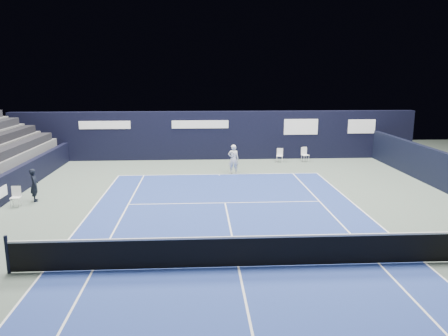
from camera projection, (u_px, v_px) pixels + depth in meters
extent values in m
plane|color=#4E5D54|center=(233.00, 241.00, 14.44)|extent=(48.00, 48.00, 0.00)
cube|color=navy|center=(238.00, 267.00, 12.48)|extent=(10.97, 23.77, 0.01)
cube|color=white|center=(280.00, 156.00, 27.37)|extent=(0.46, 0.45, 0.04)
cube|color=white|center=(280.00, 152.00, 27.49)|extent=(0.38, 0.12, 0.46)
cylinder|color=white|center=(282.00, 159.00, 27.54)|extent=(0.02, 0.02, 0.40)
cylinder|color=white|center=(277.00, 159.00, 27.59)|extent=(0.02, 0.02, 0.40)
cylinder|color=white|center=(282.00, 160.00, 27.24)|extent=(0.02, 0.02, 0.40)
cylinder|color=white|center=(277.00, 159.00, 27.30)|extent=(0.02, 0.02, 0.40)
cube|color=white|center=(280.00, 151.00, 27.49)|extent=(0.32, 0.14, 0.29)
cube|color=white|center=(305.00, 155.00, 27.53)|extent=(0.49, 0.48, 0.04)
cube|color=white|center=(304.00, 151.00, 27.65)|extent=(0.40, 0.14, 0.48)
cylinder|color=white|center=(306.00, 158.00, 27.78)|extent=(0.02, 0.02, 0.42)
cylinder|color=white|center=(301.00, 158.00, 27.67)|extent=(0.02, 0.02, 0.42)
cylinder|color=white|center=(309.00, 159.00, 27.48)|extent=(0.02, 0.02, 0.42)
cylinder|color=white|center=(304.00, 159.00, 27.37)|extent=(0.02, 0.02, 0.42)
cube|color=white|center=(15.00, 198.00, 18.12)|extent=(0.40, 0.38, 0.04)
cube|color=white|center=(16.00, 191.00, 18.24)|extent=(0.38, 0.05, 0.45)
cylinder|color=white|center=(21.00, 201.00, 18.33)|extent=(0.02, 0.02, 0.39)
cylinder|color=white|center=(13.00, 201.00, 18.29)|extent=(0.02, 0.02, 0.39)
cylinder|color=white|center=(19.00, 203.00, 18.04)|extent=(0.02, 0.02, 0.39)
cylinder|color=white|center=(11.00, 203.00, 18.00)|extent=(0.02, 0.02, 0.39)
imported|color=black|center=(34.00, 185.00, 18.86)|extent=(0.51, 0.62, 1.44)
cube|color=white|center=(219.00, 174.00, 24.08)|extent=(10.97, 0.06, 0.00)
cube|color=white|center=(425.00, 262.00, 12.79)|extent=(0.06, 23.77, 0.00)
cube|color=white|center=(43.00, 272.00, 12.17)|extent=(0.06, 23.77, 0.00)
cube|color=white|center=(379.00, 263.00, 12.71)|extent=(0.06, 23.77, 0.00)
cube|color=white|center=(93.00, 271.00, 12.25)|extent=(0.06, 23.77, 0.00)
cube|color=white|center=(225.00, 203.00, 18.73)|extent=(8.23, 0.06, 0.00)
cube|color=white|center=(238.00, 267.00, 12.48)|extent=(0.06, 12.80, 0.00)
cube|color=white|center=(219.00, 175.00, 23.94)|extent=(0.06, 0.30, 0.00)
cylinder|color=black|center=(7.00, 255.00, 12.01)|extent=(0.10, 0.10, 1.10)
cube|color=black|center=(239.00, 252.00, 12.39)|extent=(12.80, 0.03, 0.86)
cube|color=white|center=(239.00, 237.00, 12.29)|extent=(12.80, 0.05, 0.06)
cube|color=black|center=(216.00, 135.00, 28.27)|extent=(26.00, 0.60, 3.10)
cube|color=silver|center=(105.00, 125.00, 27.40)|extent=(3.20, 0.02, 0.50)
cube|color=silver|center=(200.00, 124.00, 27.74)|extent=(3.60, 0.02, 0.50)
cube|color=silver|center=(301.00, 127.00, 28.15)|extent=(2.20, 0.02, 1.00)
cube|color=silver|center=(362.00, 126.00, 28.37)|extent=(1.80, 0.02, 0.90)
imported|color=silver|center=(233.00, 159.00, 24.17)|extent=(0.60, 0.39, 1.63)
cylinder|color=black|center=(231.00, 156.00, 23.82)|extent=(0.03, 0.29, 0.13)
torus|color=black|center=(231.00, 155.00, 23.55)|extent=(0.30, 0.13, 0.29)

